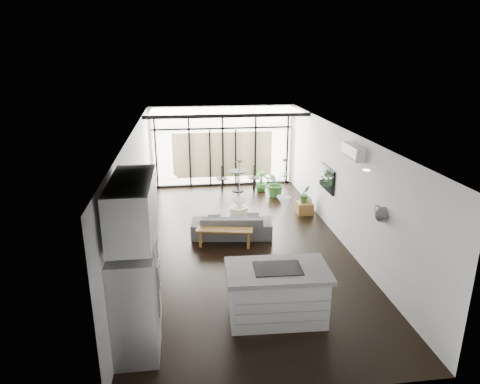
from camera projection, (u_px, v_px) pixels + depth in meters
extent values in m
cube|color=black|center=(242.00, 243.00, 10.68)|extent=(5.00, 10.00, 0.00)
cube|color=silver|center=(242.00, 132.00, 9.80)|extent=(5.00, 10.00, 0.00)
cube|color=white|center=(135.00, 194.00, 9.93)|extent=(0.02, 10.00, 2.80)
cube|color=white|center=(342.00, 186.00, 10.55)|extent=(0.02, 10.00, 2.80)
cube|color=white|center=(222.00, 146.00, 14.95)|extent=(5.00, 0.02, 2.80)
cube|color=white|center=(293.00, 308.00, 5.54)|extent=(5.00, 0.02, 2.80)
cube|color=black|center=(223.00, 147.00, 14.84)|extent=(5.00, 0.20, 2.80)
cube|color=silver|center=(225.00, 110.00, 13.58)|extent=(4.70, 1.90, 0.06)
cube|color=beige|center=(223.00, 155.00, 15.00)|extent=(3.50, 0.02, 1.60)
cube|color=silver|center=(277.00, 293.00, 7.56)|extent=(1.84, 1.14, 0.98)
cube|color=black|center=(278.00, 268.00, 7.40)|extent=(0.85, 0.59, 0.01)
cube|color=#ACADB1|center=(135.00, 306.00, 6.52)|extent=(0.67, 0.84, 1.73)
cube|color=silver|center=(140.00, 267.00, 7.20)|extent=(0.57, 0.60, 2.23)
cube|color=silver|center=(133.00, 207.00, 6.39)|extent=(0.62, 1.75, 0.86)
cone|color=silver|center=(239.00, 204.00, 7.50)|extent=(0.26, 0.26, 0.18)
cone|color=silver|center=(284.00, 202.00, 7.60)|extent=(0.26, 0.26, 0.18)
imported|color=#474749|center=(232.00, 221.00, 10.99)|extent=(2.12, 0.85, 0.80)
cube|color=brown|center=(225.00, 237.00, 10.48)|extent=(1.42, 0.61, 0.44)
cylinder|color=beige|center=(239.00, 214.00, 12.05)|extent=(0.59, 0.59, 0.41)
cube|color=brown|center=(304.00, 208.00, 12.59)|extent=(0.46, 0.46, 0.34)
imported|color=#346E2C|center=(276.00, 186.00, 14.02)|extent=(1.14, 1.18, 0.71)
imported|color=#346E2C|center=(261.00, 186.00, 14.58)|extent=(0.64, 0.80, 0.39)
imported|color=#346E2C|center=(305.00, 199.00, 12.49)|extent=(0.40, 0.59, 0.24)
cylinder|color=silver|center=(308.00, 203.00, 12.70)|extent=(0.30, 0.30, 0.52)
cube|color=black|center=(238.00, 181.00, 14.57)|extent=(1.48, 0.61, 0.71)
cube|color=black|center=(327.00, 178.00, 11.52)|extent=(0.05, 1.10, 0.65)
cube|color=white|center=(353.00, 152.00, 9.46)|extent=(0.22, 0.90, 0.30)
cube|color=black|center=(134.00, 195.00, 9.42)|extent=(0.04, 0.70, 0.90)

